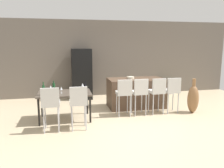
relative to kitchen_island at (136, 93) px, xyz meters
name	(u,v)px	position (x,y,z in m)	size (l,w,h in m)	color
ground_plane	(129,114)	(-0.43, -0.71, -0.46)	(10.00, 10.00, 0.00)	#C6B28E
back_wall	(110,58)	(-0.43, 1.98, 0.99)	(10.00, 0.12, 2.90)	#665B51
kitchen_island	(136,93)	(0.00, 0.00, 0.00)	(1.76, 0.90, 0.92)	#4C3828
bar_chair_left	(124,92)	(-0.62, -0.83, 0.24)	(0.41, 0.41, 1.05)	beige
bar_chair_middle	(140,91)	(-0.17, -0.83, 0.24)	(0.42, 0.42, 1.05)	beige
bar_chair_right	(157,90)	(0.37, -0.83, 0.24)	(0.42, 0.42, 1.05)	beige
bar_chair_far	(172,90)	(0.83, -0.83, 0.24)	(0.40, 0.40, 1.05)	beige
dining_table	(65,95)	(-2.24, -0.78, 0.21)	(1.38, 0.87, 0.74)	#4C4238
dining_chair_near	(51,102)	(-2.55, -1.58, 0.24)	(0.41, 0.41, 1.05)	beige
dining_chair_far	(78,101)	(-1.92, -1.58, 0.24)	(0.40, 0.40, 1.05)	beige
wine_bottle_right	(85,88)	(-1.70, -0.93, 0.40)	(0.06, 0.06, 0.31)	black
wine_bottle_end	(54,87)	(-2.52, -0.46, 0.39)	(0.08, 0.08, 0.28)	#194723
wine_bottle_near	(44,90)	(-2.74, -0.99, 0.41)	(0.07, 0.07, 0.34)	#194723
wine_glass_left	(51,87)	(-2.59, -0.61, 0.40)	(0.07, 0.07, 0.17)	silver
wine_glass_middle	(61,88)	(-2.32, -0.83, 0.40)	(0.07, 0.07, 0.17)	silver
wine_glass_far	(83,85)	(-1.73, -0.42, 0.40)	(0.07, 0.07, 0.17)	silver
refrigerator	(82,74)	(-1.60, 1.54, 0.46)	(0.72, 0.68, 1.84)	black
fruit_bowl	(131,78)	(-0.18, 0.00, 0.50)	(0.22, 0.22, 0.07)	beige
floor_vase	(193,99)	(1.45, -0.94, -0.04)	(0.32, 0.32, 1.02)	brown
potted_plant	(170,86)	(1.96, 1.53, -0.15)	(0.35, 0.35, 0.55)	beige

